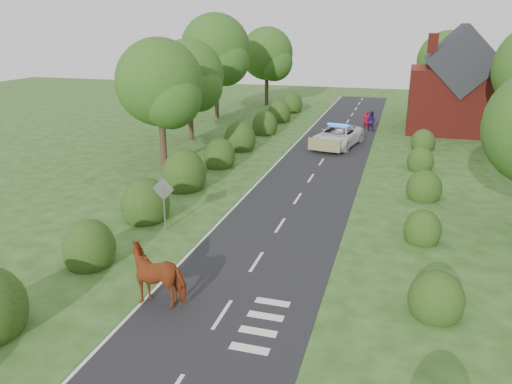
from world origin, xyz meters
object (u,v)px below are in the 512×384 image
(road_sign, at_px, (164,196))
(police_van, at_px, (337,136))
(pedestrian_purple, at_px, (371,121))
(pedestrian_red, at_px, (366,120))
(cow, at_px, (160,277))

(road_sign, distance_m, police_van, 19.72)
(road_sign, bearing_deg, pedestrian_purple, 73.95)
(road_sign, height_order, police_van, road_sign)
(road_sign, relative_size, police_van, 0.40)
(road_sign, relative_size, pedestrian_purple, 1.43)
(pedestrian_red, bearing_deg, cow, 77.29)
(police_van, xyz_separation_m, pedestrian_purple, (2.07, 7.01, 0.05))
(pedestrian_red, height_order, pedestrian_purple, pedestrian_purple)
(cow, relative_size, pedestrian_red, 1.48)
(road_sign, bearing_deg, cow, -65.17)
(police_van, distance_m, pedestrian_purple, 7.31)
(police_van, relative_size, pedestrian_red, 3.83)
(pedestrian_red, bearing_deg, police_van, 72.85)
(road_sign, xyz_separation_m, pedestrian_purple, (7.47, 25.96, -0.77))
(road_sign, xyz_separation_m, cow, (2.64, -5.70, -0.78))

